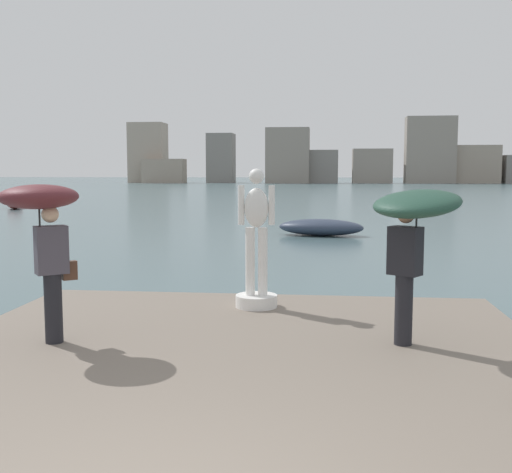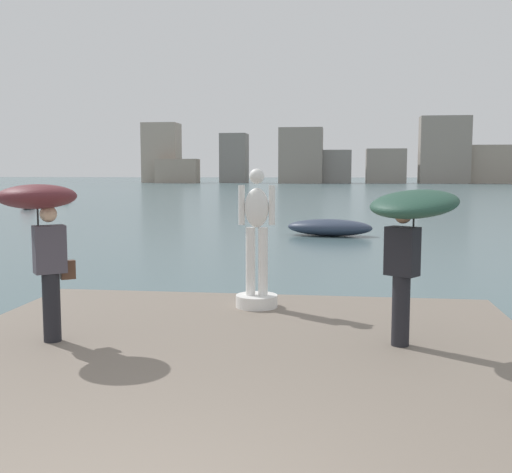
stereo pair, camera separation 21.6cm
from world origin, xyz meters
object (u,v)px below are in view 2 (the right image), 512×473
(onlooker_right, at_px, (411,221))
(boat_near, at_px, (28,202))
(boat_leftward, at_px, (62,198))
(boat_far, at_px, (330,227))
(statue_white_figure, at_px, (257,253))
(onlooker_left, at_px, (41,217))

(onlooker_right, height_order, boat_near, onlooker_right)
(boat_near, height_order, boat_leftward, boat_leftward)
(onlooker_right, relative_size, boat_leftward, 0.47)
(boat_near, relative_size, boat_far, 1.03)
(statue_white_figure, distance_m, onlooker_right, 2.99)
(onlooker_right, distance_m, boat_leftward, 46.00)
(onlooker_left, relative_size, boat_far, 0.57)
(statue_white_figure, bearing_deg, onlooker_right, -42.63)
(boat_far, bearing_deg, boat_near, 143.25)
(onlooker_right, distance_m, boat_near, 39.14)
(boat_near, bearing_deg, onlooker_right, -55.93)
(onlooker_left, xyz_separation_m, boat_far, (3.37, 17.29, -1.65))
(onlooker_left, distance_m, onlooker_right, 4.56)
(statue_white_figure, bearing_deg, onlooker_left, -135.65)
(onlooker_right, height_order, boat_leftward, onlooker_right)
(statue_white_figure, height_order, onlooker_left, statue_white_figure)
(statue_white_figure, distance_m, onlooker_left, 3.44)
(onlooker_left, height_order, boat_far, onlooker_left)
(statue_white_figure, height_order, boat_leftward, statue_white_figure)
(statue_white_figure, xyz_separation_m, boat_near, (-19.77, 30.43, -0.86))
(boat_far, height_order, boat_leftward, boat_leftward)
(onlooker_right, xyz_separation_m, boat_far, (-1.17, 16.91, -1.63))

